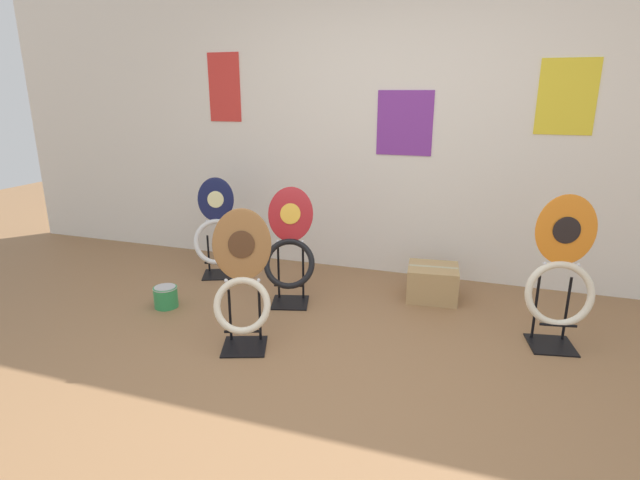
{
  "coord_description": "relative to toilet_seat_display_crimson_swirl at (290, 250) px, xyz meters",
  "views": [
    {
      "loc": [
        0.82,
        -2.24,
        1.61
      ],
      "look_at": [
        -0.31,
        1.11,
        0.55
      ],
      "focal_mm": 28.0,
      "sensor_mm": 36.0,
      "label": 1
    }
  ],
  "objects": [
    {
      "name": "ground_plane",
      "position": [
        0.58,
        -1.16,
        -0.43
      ],
      "size": [
        14.0,
        14.0,
        0.0
      ],
      "primitive_type": "plane",
      "color": "#8E6642"
    },
    {
      "name": "wall_back",
      "position": [
        0.58,
        0.96,
        0.87
      ],
      "size": [
        8.0,
        0.07,
        2.6
      ],
      "color": "silver",
      "rests_on": "ground_plane"
    },
    {
      "name": "toilet_seat_display_crimson_swirl",
      "position": [
        0.0,
        0.0,
        0.0
      ],
      "size": [
        0.46,
        0.46,
        0.9
      ],
      "color": "black",
      "rests_on": "ground_plane"
    },
    {
      "name": "toilet_seat_display_woodgrain",
      "position": [
        -0.02,
        -0.76,
        0.01
      ],
      "size": [
        0.44,
        0.4,
        0.9
      ],
      "color": "black",
      "rests_on": "ground_plane"
    },
    {
      "name": "toilet_seat_display_navy_moon",
      "position": [
        -0.84,
        0.35,
        -0.03
      ],
      "size": [
        0.45,
        0.37,
        0.88
      ],
      "color": "black",
      "rests_on": "ground_plane"
    },
    {
      "name": "toilet_seat_display_orange_sun",
      "position": [
        1.89,
        -0.12,
        0.03
      ],
      "size": [
        0.44,
        0.33,
        1.01
      ],
      "color": "black",
      "rests_on": "ground_plane"
    },
    {
      "name": "paint_can",
      "position": [
        -0.87,
        -0.41,
        -0.34
      ],
      "size": [
        0.18,
        0.18,
        0.17
      ],
      "color": "#2D8E4C",
      "rests_on": "ground_plane"
    },
    {
      "name": "storage_box",
      "position": [
        1.05,
        0.43,
        -0.3
      ],
      "size": [
        0.43,
        0.4,
        0.27
      ],
      "color": "tan",
      "rests_on": "ground_plane"
    }
  ]
}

